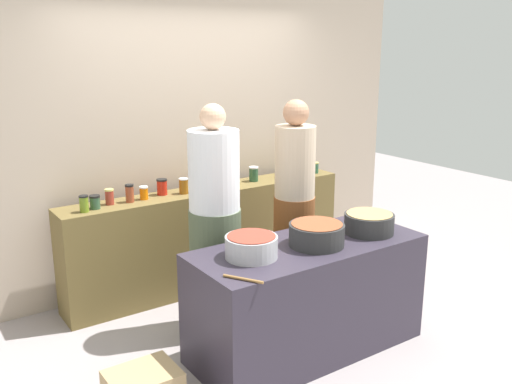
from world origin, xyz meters
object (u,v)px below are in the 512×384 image
preserve_jar_3 (130,193)px  preserve_jar_13 (315,168)px  cook_in_cap (294,215)px  preserve_jar_6 (184,186)px  preserve_jar_1 (95,202)px  cook_with_tongs (215,232)px  preserve_jar_8 (210,183)px  cooking_pot_center (317,234)px  preserve_jar_5 (162,187)px  preserve_jar_2 (109,197)px  preserve_jar_11 (283,172)px  wooden_spoon (243,279)px  preserve_jar_12 (295,170)px  preserve_jar_4 (144,193)px  cooking_pot_left (251,247)px  preserve_jar_10 (254,174)px  cooking_pot_right (369,223)px  preserve_jar_7 (198,184)px  preserve_jar_9 (229,179)px  preserve_jar_0 (84,204)px

preserve_jar_3 → preserve_jar_13: bearing=-1.3°
preserve_jar_13 → cook_in_cap: (-0.82, -0.71, -0.17)m
preserve_jar_3 → preserve_jar_6: bearing=-1.1°
preserve_jar_1 → cook_with_tongs: 1.00m
preserve_jar_8 → cooking_pot_center: preserve_jar_8 is taller
preserve_jar_5 → preserve_jar_6: bearing=-22.9°
preserve_jar_2 → preserve_jar_11: bearing=-1.3°
wooden_spoon → preserve_jar_12: bearing=44.1°
preserve_jar_2 → preserve_jar_4: 0.29m
preserve_jar_3 → preserve_jar_6: size_ratio=1.10×
cooking_pot_left → preserve_jar_8: bearing=71.3°
preserve_jar_11 → preserve_jar_4: bearing=179.0°
preserve_jar_4 → cooking_pot_center: size_ratio=0.29×
preserve_jar_11 → cooking_pot_left: preserve_jar_11 is taller
preserve_jar_8 → preserve_jar_12: size_ratio=1.09×
preserve_jar_13 → preserve_jar_11: bearing=175.1°
preserve_jar_12 → preserve_jar_13: (0.27, 0.02, -0.01)m
preserve_jar_2 → cooking_pot_left: bearing=-72.7°
cook_in_cap → preserve_jar_12: bearing=51.5°
preserve_jar_5 → wooden_spoon: (-0.29, -1.72, -0.16)m
preserve_jar_4 → preserve_jar_10: preserve_jar_10 is taller
preserve_jar_1 → cooking_pot_right: (1.57, -1.43, -0.08)m
preserve_jar_1 → preserve_jar_3: bearing=5.0°
preserve_jar_7 → wooden_spoon: bearing=-110.1°
preserve_jar_13 → cooking_pot_right: 1.57m
preserve_jar_7 → preserve_jar_13: size_ratio=1.32×
preserve_jar_1 → preserve_jar_12: (1.97, -0.04, 0.01)m
preserve_jar_5 → preserve_jar_13: bearing=-3.8°
preserve_jar_12 → cooking_pot_center: (-0.90, -1.38, -0.08)m
preserve_jar_7 → preserve_jar_8: 0.10m
preserve_jar_7 → cook_with_tongs: cook_with_tongs is taller
preserve_jar_5 → cooking_pot_left: (-0.04, -1.44, -0.09)m
preserve_jar_2 → preserve_jar_12: (1.83, -0.09, 0.00)m
preserve_jar_12 → preserve_jar_1: bearing=178.9°
preserve_jar_7 → preserve_jar_4: bearing=173.6°
preserve_jar_2 → preserve_jar_9: preserve_jar_2 is taller
preserve_jar_6 → preserve_jar_2: bearing=176.9°
preserve_jar_4 → preserve_jar_6: (0.36, -0.02, 0.01)m
preserve_jar_6 → cooking_pot_left: preserve_jar_6 is taller
preserve_jar_4 → preserve_jar_5: preserve_jar_5 is taller
preserve_jar_0 → preserve_jar_13: (2.34, 0.02, -0.01)m
wooden_spoon → cooking_pot_left: bearing=48.5°
cooking_pot_right → cook_in_cap: (-0.14, 0.71, -0.09)m
preserve_jar_7 → preserve_jar_12: (1.05, -0.02, -0.01)m
preserve_jar_11 → cook_with_tongs: cook_with_tongs is taller
preserve_jar_10 → cooking_pot_right: size_ratio=0.38×
preserve_jar_4 → preserve_jar_7: (0.49, -0.05, 0.02)m
preserve_jar_3 → preserve_jar_5: (0.32, 0.06, -0.01)m
preserve_jar_4 → preserve_jar_7: size_ratio=0.78×
preserve_jar_8 → preserve_jar_11: (0.85, 0.05, -0.02)m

